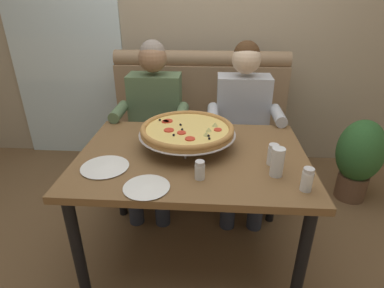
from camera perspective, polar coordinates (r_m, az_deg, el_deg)
The scene contains 16 objects.
ground_plane at distance 2.21m, azimuth 0.03°, elevation -19.43°, with size 16.00×16.00×0.00m, color brown.
back_wall_with_window at distance 3.05m, azimuth 2.06°, elevation 22.69°, with size 6.00×0.12×2.80m, color tan.
window_panel at distance 3.29m, azimuth -23.16°, elevation 21.05°, with size 1.10×0.02×2.80m, color white.
booth_bench at distance 2.74m, azimuth 1.32°, elevation 0.57°, with size 1.52×0.78×1.13m.
dining_table at distance 1.80m, azimuth 0.04°, elevation -4.32°, with size 1.28×0.91×0.76m.
diner_left at distance 2.41m, azimuth -7.05°, elevation 4.79°, with size 0.54×0.64×1.27m.
diner_right at distance 2.38m, azimuth 9.34°, elevation 4.36°, with size 0.54×0.64×1.27m.
pizza at distance 1.80m, azimuth -0.86°, elevation 2.60°, with size 0.56×0.56×0.14m.
shaker_pepper_flakes at distance 1.52m, azimuth 20.30°, elevation -6.37°, with size 0.05×0.05×0.11m.
shaker_parmesan at distance 1.69m, azimuth 14.58°, elevation -2.11°, with size 0.06×0.06×0.11m.
shaker_oregano at distance 1.51m, azimuth 1.44°, elevation -5.00°, with size 0.05×0.05×0.10m.
plate_near_left at distance 1.47m, azimuth -8.34°, elevation -7.63°, with size 0.22×0.22×0.02m.
plate_near_right at distance 1.68m, azimuth -15.69°, elevation -3.88°, with size 0.25×0.25×0.02m.
drinking_glass at distance 1.58m, azimuth 15.32°, elevation -3.52°, with size 0.06×0.06×0.15m.
patio_chair at distance 4.01m, azimuth -19.32°, elevation 9.36°, with size 0.43×0.43×0.86m.
potted_plant at distance 2.84m, azimuth 28.26°, elevation -2.07°, with size 0.36×0.36×0.70m.
Camera 1 is at (0.10, -1.55, 1.58)m, focal length 29.11 mm.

